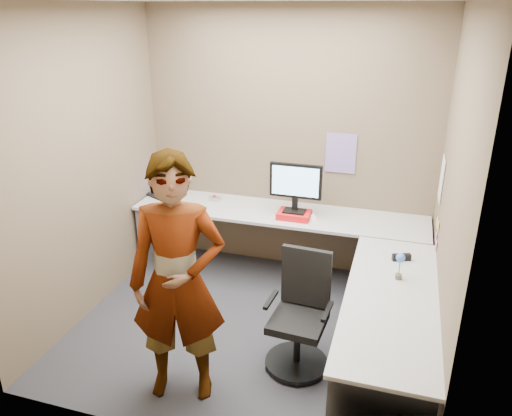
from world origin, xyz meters
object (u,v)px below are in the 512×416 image
(desk, at_px, (309,256))
(office_chair, at_px, (300,322))
(monitor, at_px, (296,184))
(person, at_px, (178,282))

(desk, bearing_deg, office_chair, -83.43)
(monitor, height_order, person, person)
(person, bearing_deg, desk, 46.21)
(monitor, bearing_deg, person, -103.23)
(desk, height_order, person, person)
(person, bearing_deg, monitor, 60.91)
(desk, xyz_separation_m, person, (-0.67, -1.25, 0.32))
(monitor, xyz_separation_m, office_chair, (0.33, -1.21, -0.70))
(office_chair, relative_size, person, 0.51)
(office_chair, bearing_deg, desk, 100.56)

